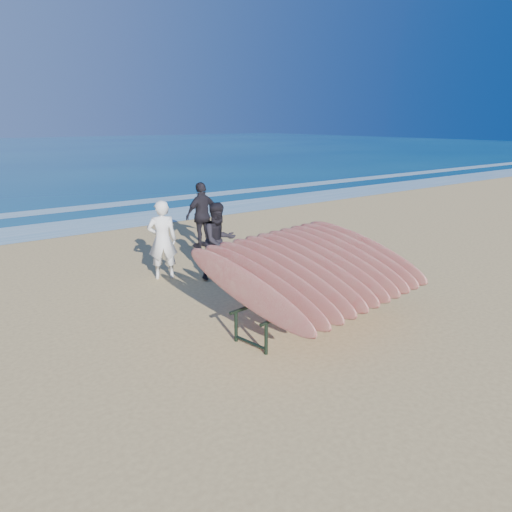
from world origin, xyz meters
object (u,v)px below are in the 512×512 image
object	(u,v)px
person_white	(162,240)
person_dark_a	(219,241)
person_dark_b	(202,215)
surfboard_rack	(313,269)

from	to	relation	value
person_white	person_dark_a	bearing A→B (deg)	166.81
person_white	person_dark_b	xyz separation A→B (m)	(2.13, 1.83, 0.03)
person_white	surfboard_rack	bearing A→B (deg)	127.15
person_dark_b	person_dark_a	bearing A→B (deg)	60.11
person_dark_a	person_dark_b	xyz separation A→B (m)	(1.16, 2.57, 0.05)
person_dark_a	person_dark_b	bearing A→B (deg)	67.06
surfboard_rack	person_dark_b	bearing A→B (deg)	69.55
surfboard_rack	person_dark_a	world-z (taller)	person_dark_a
surfboard_rack	person_dark_b	xyz separation A→B (m)	(1.24, 5.58, -0.06)
person_dark_b	surfboard_rack	bearing A→B (deg)	71.80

